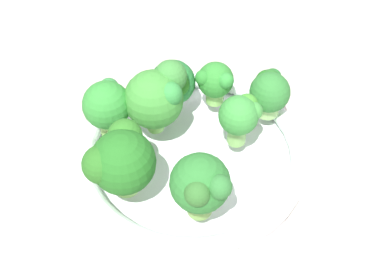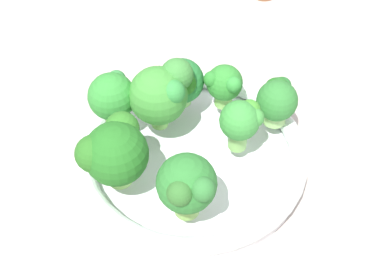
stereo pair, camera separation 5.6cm
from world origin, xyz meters
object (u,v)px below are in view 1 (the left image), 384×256
broccoli_floret_2 (215,81)px  broccoli_floret_3 (201,185)px  bowl (192,156)px  broccoli_floret_1 (239,115)px  broccoli_floret_6 (107,105)px  broccoli_floret_0 (269,90)px  broccoli_floret_5 (172,83)px  broccoli_floret_4 (157,96)px  broccoli_floret_7 (120,160)px

broccoli_floret_2 → broccoli_floret_3: broccoli_floret_3 is taller
bowl → broccoli_floret_1: (-3.26, -4.16, 5.78)cm
broccoli_floret_1 → broccoli_floret_3: size_ratio=0.84×
broccoli_floret_6 → broccoli_floret_3: bearing=173.4°
broccoli_floret_0 → broccoli_floret_2: size_ratio=1.01×
broccoli_floret_3 → broccoli_floret_5: (12.56, -9.72, -1.01)cm
broccoli_floret_3 → broccoli_floret_2: bearing=-56.0°
broccoli_floret_4 → broccoli_floret_1: bearing=-151.3°
broccoli_floret_3 → broccoli_floret_6: bearing=-6.6°
broccoli_floret_3 → broccoli_floret_5: 15.92cm
bowl → broccoli_floret_0: broccoli_floret_0 is taller
broccoli_floret_2 → broccoli_floret_6: broccoli_floret_6 is taller
broccoli_floret_2 → broccoli_floret_4: 8.05cm
broccoli_floret_1 → broccoli_floret_7: size_ratio=0.83×
broccoli_floret_1 → broccoli_floret_6: 14.74cm
broccoli_floret_4 → broccoli_floret_5: bearing=-72.4°
bowl → broccoli_floret_2: size_ratio=4.71×
broccoli_floret_4 → broccoli_floret_6: broccoli_floret_4 is taller
broccoli_floret_0 → broccoli_floret_5: bearing=36.2°
broccoli_floret_2 → broccoli_floret_4: broccoli_floret_4 is taller
broccoli_floret_1 → broccoli_floret_5: (9.37, 0.62, -0.44)cm
broccoli_floret_0 → broccoli_floret_4: broccoli_floret_4 is taller
bowl → broccoli_floret_7: size_ratio=3.43×
bowl → broccoli_floret_1: 7.83cm
broccoli_floret_0 → broccoli_floret_6: 18.88cm
bowl → broccoli_floret_4: bearing=3.5°
broccoli_floret_6 → broccoli_floret_5: bearing=-108.2°
broccoli_floret_1 → broccoli_floret_2: size_ratio=1.14×
broccoli_floret_3 → broccoli_floret_4: broccoli_floret_4 is taller
broccoli_floret_5 → broccoli_floret_4: bearing=107.6°
broccoli_floret_2 → broccoli_floret_5: (3.49, 3.72, 0.20)cm
broccoli_floret_5 → broccoli_floret_7: (-4.42, 12.54, 0.88)cm
broccoli_floret_1 → broccoli_floret_2: broccoli_floret_1 is taller
broccoli_floret_0 → broccoli_floret_5: size_ratio=0.93×
broccoli_floret_2 → broccoli_floret_3: size_ratio=0.74×
broccoli_floret_0 → broccoli_floret_1: 6.16cm
broccoli_floret_7 → bowl: bearing=-100.6°
broccoli_floret_2 → broccoli_floret_6: (6.10, 11.69, 0.87)cm
broccoli_floret_0 → broccoli_floret_1: bearing=91.6°
broccoli_floret_3 → broccoli_floret_7: bearing=19.1°
broccoli_floret_1 → broccoli_floret_7: bearing=69.4°
broccoli_floret_6 → broccoli_floret_4: bearing=-132.9°
broccoli_floret_7 → broccoli_floret_1: bearing=-110.6°
bowl → broccoli_floret_5: bearing=-30.1°
broccoli_floret_6 → broccoli_floret_7: broccoli_floret_7 is taller
broccoli_floret_0 → broccoli_floret_5: broccoli_floret_5 is taller
broccoli_floret_1 → broccoli_floret_7: (4.95, 13.16, 0.44)cm
broccoli_floret_3 → broccoli_floret_6: (15.18, -1.76, -0.34)cm
broccoli_floret_1 → broccoli_floret_0: bearing=-88.4°
broccoli_floret_3 → broccoli_floret_5: bearing=-37.7°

